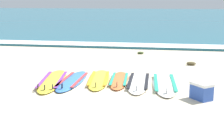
# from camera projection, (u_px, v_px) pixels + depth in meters

# --- Properties ---
(ground_plane) EXTENTS (80.00, 80.00, 0.00)m
(ground_plane) POSITION_uv_depth(u_px,v_px,m) (104.00, 82.00, 8.44)
(ground_plane) COLOR beige
(sea) EXTENTS (80.00, 60.00, 0.10)m
(sea) POSITION_uv_depth(u_px,v_px,m) (155.00, 15.00, 43.01)
(sea) COLOR #23667A
(sea) RESTS_ON ground
(wave_foam_strip) EXTENTS (80.00, 1.29, 0.11)m
(wave_foam_strip) POSITION_uv_depth(u_px,v_px,m) (131.00, 46.00, 14.71)
(wave_foam_strip) COLOR white
(wave_foam_strip) RESTS_ON ground
(surfboard_0) EXTENTS (1.04, 2.60, 0.18)m
(surfboard_0) POSITION_uv_depth(u_px,v_px,m) (53.00, 80.00, 8.49)
(surfboard_0) COLOR yellow
(surfboard_0) RESTS_ON ground
(surfboard_1) EXTENTS (0.60, 2.30, 0.18)m
(surfboard_1) POSITION_uv_depth(u_px,v_px,m) (72.00, 80.00, 8.49)
(surfboard_1) COLOR #3875CC
(surfboard_1) RESTS_ON ground
(surfboard_2) EXTENTS (0.84, 2.33, 0.18)m
(surfboard_2) POSITION_uv_depth(u_px,v_px,m) (99.00, 79.00, 8.62)
(surfboard_2) COLOR yellow
(surfboard_2) RESTS_ON ground
(surfboard_3) EXTENTS (0.65, 2.02, 0.18)m
(surfboard_3) POSITION_uv_depth(u_px,v_px,m) (119.00, 80.00, 8.54)
(surfboard_3) COLOR orange
(surfboard_3) RESTS_ON ground
(surfboard_4) EXTENTS (0.68, 2.40, 0.18)m
(surfboard_4) POSITION_uv_depth(u_px,v_px,m) (139.00, 82.00, 8.36)
(surfboard_4) COLOR white
(surfboard_4) RESTS_ON ground
(surfboard_5) EXTENTS (0.77, 2.53, 0.18)m
(surfboard_5) POSITION_uv_depth(u_px,v_px,m) (165.00, 83.00, 8.20)
(surfboard_5) COLOR silver
(surfboard_5) RESTS_ON ground
(cooler_box) EXTENTS (0.53, 0.55, 0.38)m
(cooler_box) POSITION_uv_depth(u_px,v_px,m) (201.00, 91.00, 6.96)
(cooler_box) COLOR #2D51B2
(cooler_box) RESTS_ON ground
(seaweed_clump_near_shoreline) EXTENTS (0.26, 0.21, 0.09)m
(seaweed_clump_near_shoreline) POSITION_uv_depth(u_px,v_px,m) (141.00, 53.00, 12.83)
(seaweed_clump_near_shoreline) COLOR #384723
(seaweed_clump_near_shoreline) RESTS_ON ground
(seaweed_clump_mid_sand) EXTENTS (0.31, 0.25, 0.11)m
(seaweed_clump_mid_sand) POSITION_uv_depth(u_px,v_px,m) (191.00, 63.00, 10.65)
(seaweed_clump_mid_sand) COLOR #4C4228
(seaweed_clump_mid_sand) RESTS_ON ground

